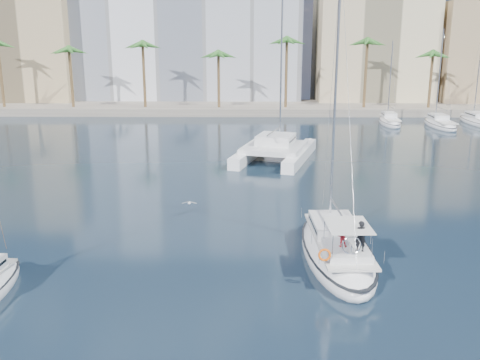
{
  "coord_description": "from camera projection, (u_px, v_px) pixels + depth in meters",
  "views": [
    {
      "loc": [
        -0.56,
        -29.48,
        11.82
      ],
      "look_at": [
        -0.95,
        1.5,
        3.65
      ],
      "focal_mm": 40.0,
      "sensor_mm": 36.0,
      "label": 1
    }
  ],
  "objects": [
    {
      "name": "seagull",
      "position": [
        189.0,
        203.0,
        36.61
      ],
      "size": [
        1.02,
        0.44,
        0.19
      ],
      "color": "silver",
      "rests_on": "ground"
    },
    {
      "name": "palm_right",
      "position": [
        467.0,
        49.0,
        83.59
      ],
      "size": [
        3.6,
        3.6,
        12.3
      ],
      "color": "brown",
      "rests_on": "ground"
    },
    {
      "name": "moored_yacht_b",
      "position": [
        440.0,
        127.0,
        74.7
      ],
      "size": [
        3.32,
        10.83,
        13.72
      ],
      "primitive_type": null,
      "rotation": [
        0.0,
        0.0,
        -0.02
      ],
      "color": "white",
      "rests_on": "ground"
    },
    {
      "name": "quay",
      "position": [
        250.0,
        108.0,
        90.34
      ],
      "size": [
        120.0,
        14.0,
        1.2
      ],
      "primitive_type": "cube",
      "color": "gray",
      "rests_on": "ground"
    },
    {
      "name": "building_tan_left",
      "position": [
        16.0,
        44.0,
        95.93
      ],
      "size": [
        22.0,
        14.0,
        22.0
      ],
      "primitive_type": "cube",
      "color": "tan",
      "rests_on": "ground"
    },
    {
      "name": "main_sloop",
      "position": [
        337.0,
        250.0,
        29.65
      ],
      "size": [
        3.91,
        11.44,
        16.85
      ],
      "rotation": [
        0.0,
        0.0,
        0.03
      ],
      "color": "white",
      "rests_on": "ground"
    },
    {
      "name": "ground",
      "position": [
        256.0,
        246.0,
        31.52
      ],
      "size": [
        160.0,
        160.0,
        0.0
      ],
      "primitive_type": "plane",
      "color": "black",
      "rests_on": "ground"
    },
    {
      "name": "building_modern",
      "position": [
        185.0,
        27.0,
        98.67
      ],
      "size": [
        42.0,
        16.0,
        28.0
      ],
      "primitive_type": "cube",
      "color": "white",
      "rests_on": "ground"
    },
    {
      "name": "catamaran",
      "position": [
        275.0,
        148.0,
        54.15
      ],
      "size": [
        9.51,
        13.82,
        18.27
      ],
      "rotation": [
        0.0,
        0.0,
        -0.28
      ],
      "color": "white",
      "rests_on": "ground"
    },
    {
      "name": "palm_centre",
      "position": [
        250.0,
        49.0,
        84.0
      ],
      "size": [
        3.6,
        3.6,
        12.3
      ],
      "color": "brown",
      "rests_on": "ground"
    },
    {
      "name": "moored_yacht_c",
      "position": [
        480.0,
        124.0,
        76.56
      ],
      "size": [
        3.98,
        12.33,
        15.54
      ],
      "primitive_type": null,
      "rotation": [
        0.0,
        0.0,
        0.03
      ],
      "color": "white",
      "rests_on": "ground"
    },
    {
      "name": "building_beige",
      "position": [
        372.0,
        50.0,
        96.38
      ],
      "size": [
        20.0,
        14.0,
        20.0
      ],
      "primitive_type": "cube",
      "color": "beige",
      "rests_on": "ground"
    },
    {
      "name": "moored_yacht_a",
      "position": [
        390.0,
        124.0,
        76.72
      ],
      "size": [
        3.37,
        9.52,
        11.9
      ],
      "primitive_type": null,
      "rotation": [
        0.0,
        0.0,
        -0.07
      ],
      "color": "white",
      "rests_on": "ground"
    },
    {
      "name": "palm_left",
      "position": [
        36.0,
        49.0,
        84.41
      ],
      "size": [
        3.6,
        3.6,
        12.3
      ],
      "color": "brown",
      "rests_on": "ground"
    }
  ]
}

